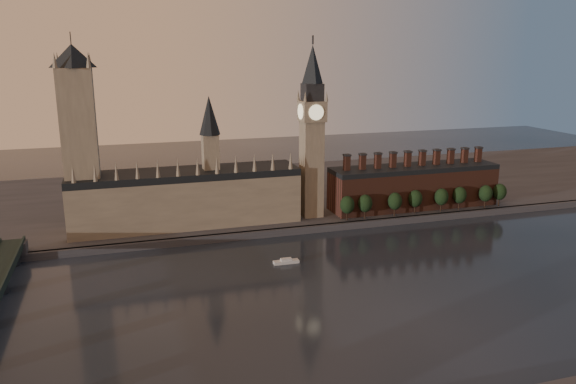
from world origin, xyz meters
The scene contains 15 objects.
ground centered at (0.00, 0.00, 0.00)m, with size 900.00×900.00×0.00m, color black.
north_bank centered at (0.00, 178.04, 2.00)m, with size 900.00×182.00×4.00m.
palace_of_westminster centered at (-64.41, 114.91, 21.63)m, with size 130.00×30.30×74.00m.
victoria_tower centered at (-120.00, 115.00, 59.09)m, with size 24.00×24.00×108.00m.
big_ben centered at (10.00, 110.00, 56.83)m, with size 15.00×15.00×107.00m.
chimney_block centered at (80.00, 110.00, 17.82)m, with size 110.00×25.00×37.00m.
embankment_tree_0 centered at (27.33, 94.48, 13.47)m, with size 8.60×8.60×14.88m.
embankment_tree_1 centered at (38.96, 94.43, 13.47)m, with size 8.60×8.60×14.88m.
embankment_tree_2 centered at (58.47, 93.74, 13.47)m, with size 8.60×8.60×14.88m.
embankment_tree_3 centered at (73.44, 95.48, 13.47)m, with size 8.60×8.60×14.88m.
embankment_tree_4 centered at (91.18, 94.32, 13.47)m, with size 8.60×8.60×14.88m.
embankment_tree_5 centered at (104.71, 94.87, 13.47)m, with size 8.60×8.60×14.88m.
embankment_tree_6 centered at (123.28, 93.74, 13.47)m, with size 8.60×8.60×14.88m.
embankment_tree_7 centered at (134.41, 94.40, 13.47)m, with size 8.60×8.60×14.88m.
river_boat centered at (-25.01, 47.76, 0.98)m, with size 12.82×3.82×2.55m.
Camera 1 is at (-101.20, -202.33, 102.76)m, focal length 35.00 mm.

